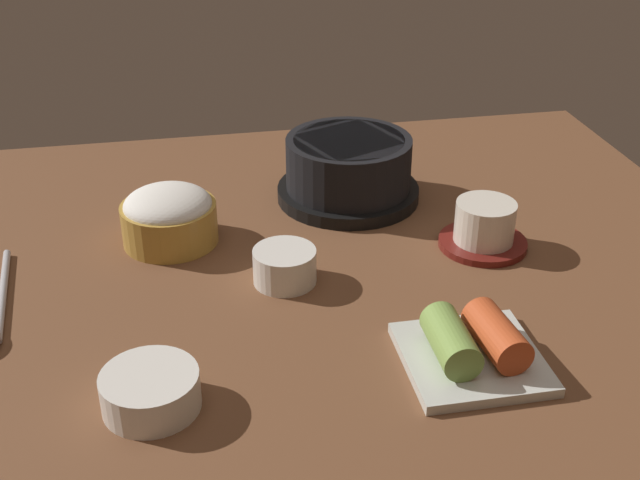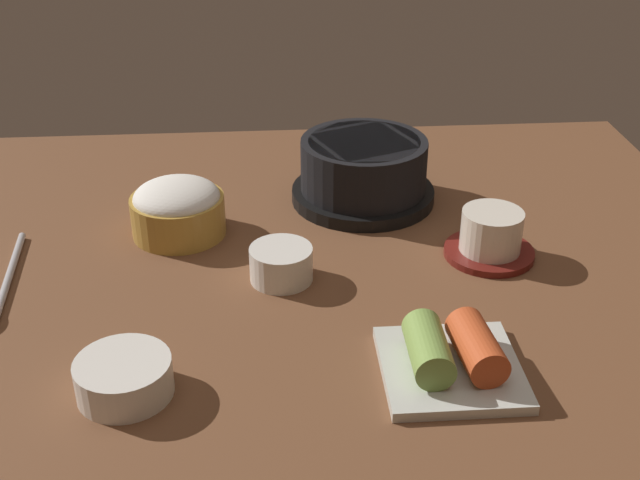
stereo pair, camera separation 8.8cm
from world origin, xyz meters
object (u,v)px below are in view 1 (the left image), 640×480
at_px(banchan_cup_center, 285,265).
at_px(side_bowl_near, 150,390).
at_px(rice_bowl, 169,216).
at_px(kimchi_plate, 473,347).
at_px(stone_pot, 348,169).
at_px(tea_cup_with_saucer, 484,227).

height_order(banchan_cup_center, side_bowl_near, banchan_cup_center).
height_order(rice_bowl, kimchi_plate, rice_bowl).
xyz_separation_m(stone_pot, tea_cup_with_saucer, (0.12, -0.15, -0.02)).
bearing_deg(tea_cup_with_saucer, side_bowl_near, -150.72).
xyz_separation_m(tea_cup_with_saucer, banchan_cup_center, (-0.23, -0.03, -0.01)).
distance_m(tea_cup_with_saucer, side_bowl_near, 0.43).
bearing_deg(kimchi_plate, side_bowl_near, -178.81).
height_order(stone_pot, kimchi_plate, stone_pot).
bearing_deg(kimchi_plate, tea_cup_with_saucer, 66.72).
height_order(tea_cup_with_saucer, kimchi_plate, tea_cup_with_saucer).
xyz_separation_m(stone_pot, banchan_cup_center, (-0.11, -0.18, -0.02)).
distance_m(banchan_cup_center, side_bowl_near, 0.22).
bearing_deg(tea_cup_with_saucer, rice_bowl, 167.35).
bearing_deg(side_bowl_near, rice_bowl, 85.12).
bearing_deg(side_bowl_near, kimchi_plate, 1.19).
distance_m(stone_pot, tea_cup_with_saucer, 0.19).
distance_m(tea_cup_with_saucer, kimchi_plate, 0.22).
relative_size(tea_cup_with_saucer, banchan_cup_center, 1.50).
bearing_deg(stone_pot, kimchi_plate, -84.13).
relative_size(rice_bowl, kimchi_plate, 0.88).
xyz_separation_m(rice_bowl, kimchi_plate, (0.26, -0.28, -0.02)).
bearing_deg(banchan_cup_center, kimchi_plate, -49.58).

